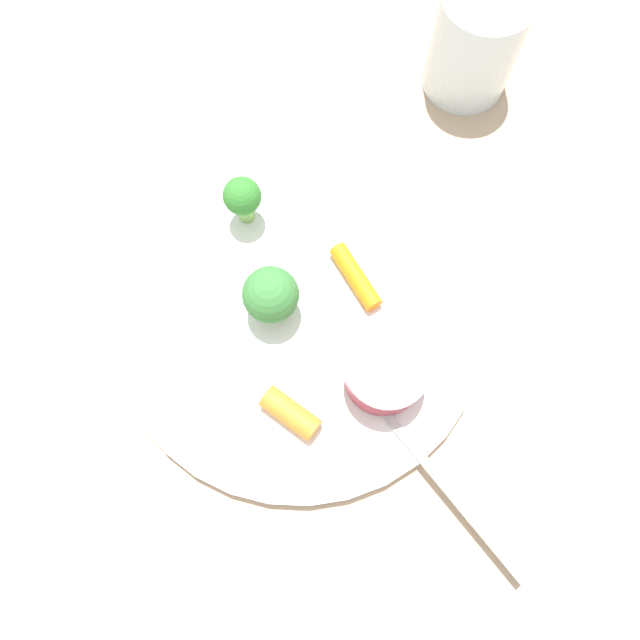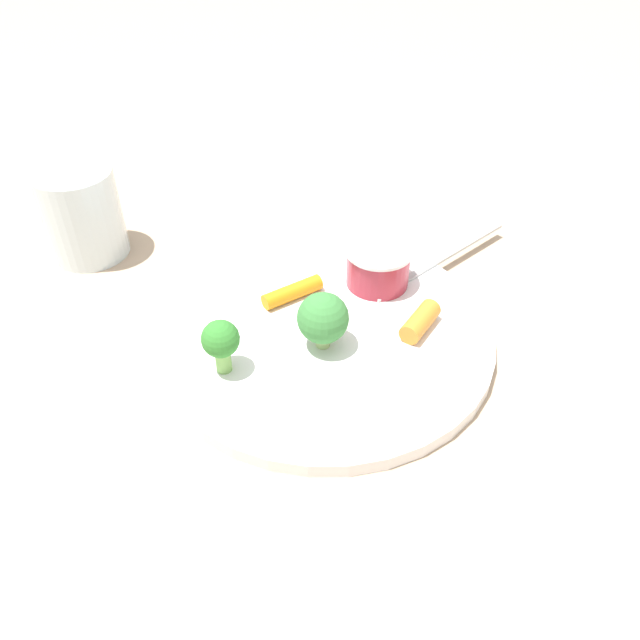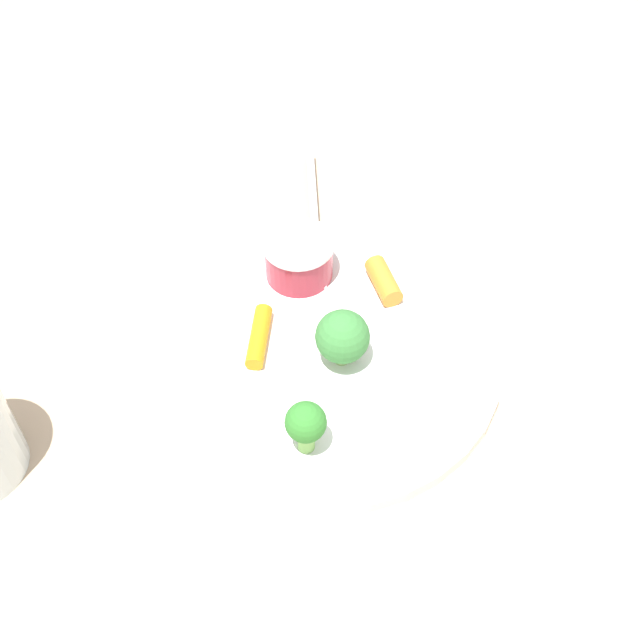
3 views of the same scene
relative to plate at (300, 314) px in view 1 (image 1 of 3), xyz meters
The scene contains 9 objects.
ground_plane 0.01m from the plate, ahead, with size 2.40×2.40×0.00m, color tan.
plate is the anchor object (origin of this frame).
sauce_cup 0.08m from the plate, 148.01° to the left, with size 0.06×0.06×0.04m.
broccoli_floret_0 0.04m from the plate, 14.14° to the right, with size 0.04×0.04×0.05m.
broccoli_floret_1 0.10m from the plate, 53.64° to the right, with size 0.03×0.03×0.05m.
carrot_stick_0 0.05m from the plate, 140.26° to the right, with size 0.01×0.01×0.05m, color orange.
carrot_stick_1 0.08m from the plate, 94.18° to the left, with size 0.02×0.02×0.04m, color orange.
fork 0.14m from the plate, 136.63° to the left, with size 0.14×0.13×0.00m.
drinking_glass 0.26m from the plate, 114.43° to the right, with size 0.07×0.07×0.09m, color silver.
Camera 1 is at (-0.03, 0.14, 0.41)m, focal length 32.46 mm.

